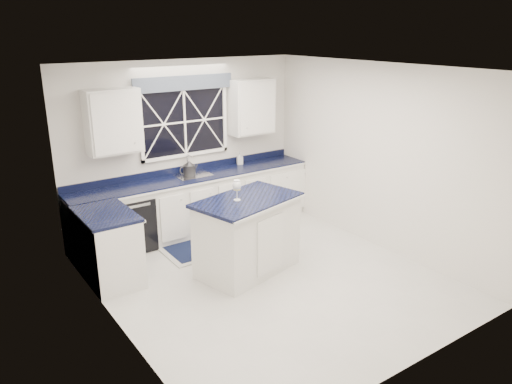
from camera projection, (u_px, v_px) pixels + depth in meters
ground at (267, 278)px, 6.59m from camera, size 4.50×4.50×0.00m
back_wall at (184, 147)px, 7.91m from camera, size 4.00×0.10×2.70m
base_cabinets at (182, 212)px, 7.65m from camera, size 3.99×1.60×0.90m
countertop at (195, 177)px, 7.81m from camera, size 3.98×0.64×0.04m
dishwasher at (130, 222)px, 7.38m from camera, size 0.60×0.58×0.82m
window at (184, 117)px, 7.72m from camera, size 1.65×0.09×1.26m
upper_cabinets at (188, 113)px, 7.61m from camera, size 3.10×0.34×0.90m
faucet at (188, 163)px, 7.91m from camera, size 0.05×0.20×0.30m
island at (247, 235)px, 6.65m from camera, size 1.54×1.14×1.03m
rug at (210, 244)px, 7.58m from camera, size 1.48×0.92×0.02m
kettle at (189, 168)px, 7.82m from camera, size 0.32×0.20×0.23m
wine_glass at (237, 186)px, 6.36m from camera, size 0.11×0.11×0.27m
soap_bottle at (240, 158)px, 8.43m from camera, size 0.12×0.12×0.21m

